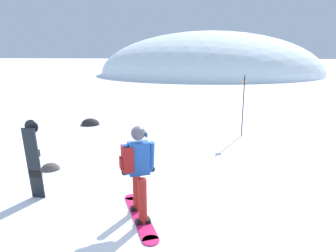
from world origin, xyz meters
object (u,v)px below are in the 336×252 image
piste_marker_near (243,102)px  rock_small (90,125)px  spare_snowboard (34,160)px  rock_mid (51,169)px  snowboarder_main (137,170)px

piste_marker_near → rock_small: 6.28m
spare_snowboard → rock_mid: (-0.56, 1.54, -0.84)m
snowboarder_main → rock_mid: (-2.80, 1.96, -0.92)m
snowboarder_main → piste_marker_near: piste_marker_near is taller
piste_marker_near → rock_small: (-6.08, 0.90, -1.25)m
snowboarder_main → piste_marker_near: 6.43m
spare_snowboard → rock_small: spare_snowboard is taller
snowboarder_main → rock_mid: 3.54m
snowboarder_main → rock_small: 7.87m
spare_snowboard → rock_small: size_ratio=2.16×
piste_marker_near → rock_mid: bearing=-142.1°
rock_small → spare_snowboard: bearing=-77.0°
rock_mid → rock_small: 5.00m
piste_marker_near → rock_mid: (-5.16, -4.01, -1.25)m
snowboarder_main → rock_small: bearing=118.4°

